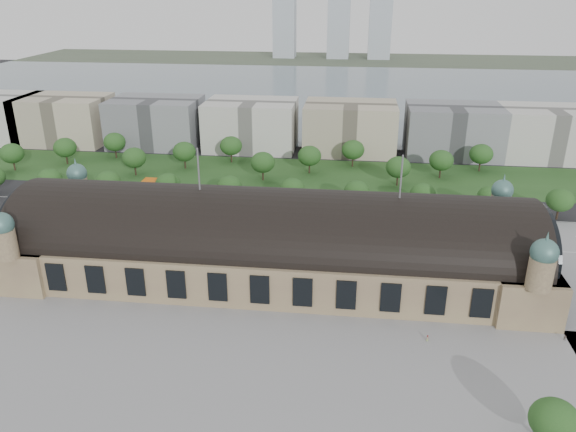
# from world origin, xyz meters

# --- Properties ---
(ground) EXTENTS (900.00, 900.00, 0.00)m
(ground) POSITION_xyz_m (0.00, 0.00, 0.00)
(ground) COLOR black
(ground) RESTS_ON ground
(station) EXTENTS (150.00, 48.40, 44.30)m
(station) POSITION_xyz_m (0.00, 0.00, 10.28)
(station) COLOR #99875F
(station) RESTS_ON ground
(plaza_south) EXTENTS (190.00, 48.00, 0.12)m
(plaza_south) POSITION_xyz_m (10.00, -44.00, 0.00)
(plaza_south) COLOR gray
(plaza_south) RESTS_ON ground
(road_slab) EXTENTS (260.00, 26.00, 0.10)m
(road_slab) POSITION_xyz_m (-20.00, 38.00, 0.00)
(road_slab) COLOR black
(road_slab) RESTS_ON ground
(grass_belt) EXTENTS (300.00, 45.00, 0.10)m
(grass_belt) POSITION_xyz_m (-15.00, 93.00, 0.00)
(grass_belt) COLOR #21461C
(grass_belt) RESTS_ON ground
(petrol_station) EXTENTS (14.00, 13.00, 5.05)m
(petrol_station) POSITION_xyz_m (-53.91, 65.28, 2.95)
(petrol_station) COLOR #C9590B
(petrol_station) RESTS_ON ground
(lake) EXTENTS (700.00, 320.00, 0.08)m
(lake) POSITION_xyz_m (0.00, 298.00, 0.00)
(lake) COLOR slate
(lake) RESTS_ON ground
(far_shore) EXTENTS (700.00, 120.00, 0.14)m
(far_shore) POSITION_xyz_m (0.00, 498.00, 0.00)
(far_shore) COLOR #44513D
(far_shore) RESTS_ON ground
(far_tower_left) EXTENTS (24.00, 24.00, 80.00)m
(far_tower_left) POSITION_xyz_m (-60.00, 508.00, 40.00)
(far_tower_left) COLOR #9EA8B2
(far_tower_left) RESTS_ON ground
(far_tower_mid) EXTENTS (24.00, 24.00, 85.00)m
(far_tower_mid) POSITION_xyz_m (0.00, 508.00, 42.50)
(far_tower_mid) COLOR #9EA8B2
(far_tower_mid) RESTS_ON ground
(far_tower_right) EXTENTS (24.00, 24.00, 75.00)m
(far_tower_right) POSITION_xyz_m (45.00, 508.00, 37.50)
(far_tower_right) COLOR #9EA8B2
(far_tower_right) RESTS_ON ground
(office_1) EXTENTS (45.00, 32.00, 24.00)m
(office_1) POSITION_xyz_m (-130.00, 133.00, 12.00)
(office_1) COLOR #B5A98E
(office_1) RESTS_ON ground
(office_2) EXTENTS (45.00, 32.00, 24.00)m
(office_2) POSITION_xyz_m (-80.00, 133.00, 12.00)
(office_2) COLOR gray
(office_2) RESTS_ON ground
(office_3) EXTENTS (45.00, 32.00, 24.00)m
(office_3) POSITION_xyz_m (-30.00, 133.00, 12.00)
(office_3) COLOR beige
(office_3) RESTS_ON ground
(office_4) EXTENTS (45.00, 32.00, 24.00)m
(office_4) POSITION_xyz_m (20.00, 133.00, 12.00)
(office_4) COLOR #B5A98E
(office_4) RESTS_ON ground
(office_5) EXTENTS (45.00, 32.00, 24.00)m
(office_5) POSITION_xyz_m (70.00, 133.00, 12.00)
(office_5) COLOR gray
(office_5) RESTS_ON ground
(office_6) EXTENTS (45.00, 32.00, 24.00)m
(office_6) POSITION_xyz_m (115.00, 133.00, 12.00)
(office_6) COLOR beige
(office_6) RESTS_ON ground
(tree_row_1) EXTENTS (9.60, 9.60, 11.52)m
(tree_row_1) POSITION_xyz_m (-96.00, 53.00, 7.43)
(tree_row_1) COLOR #2D2116
(tree_row_1) RESTS_ON ground
(tree_row_2) EXTENTS (9.60, 9.60, 11.52)m
(tree_row_2) POSITION_xyz_m (-72.00, 53.00, 7.43)
(tree_row_2) COLOR #2D2116
(tree_row_2) RESTS_ON ground
(tree_row_3) EXTENTS (9.60, 9.60, 11.52)m
(tree_row_3) POSITION_xyz_m (-48.00, 53.00, 7.43)
(tree_row_3) COLOR #2D2116
(tree_row_3) RESTS_ON ground
(tree_row_4) EXTENTS (9.60, 9.60, 11.52)m
(tree_row_4) POSITION_xyz_m (-24.00, 53.00, 7.43)
(tree_row_4) COLOR #2D2116
(tree_row_4) RESTS_ON ground
(tree_row_5) EXTENTS (9.60, 9.60, 11.52)m
(tree_row_5) POSITION_xyz_m (0.00, 53.00, 7.43)
(tree_row_5) COLOR #2D2116
(tree_row_5) RESTS_ON ground
(tree_row_6) EXTENTS (9.60, 9.60, 11.52)m
(tree_row_6) POSITION_xyz_m (24.00, 53.00, 7.43)
(tree_row_6) COLOR #2D2116
(tree_row_6) RESTS_ON ground
(tree_row_7) EXTENTS (9.60, 9.60, 11.52)m
(tree_row_7) POSITION_xyz_m (48.00, 53.00, 7.43)
(tree_row_7) COLOR #2D2116
(tree_row_7) RESTS_ON ground
(tree_row_8) EXTENTS (9.60, 9.60, 11.52)m
(tree_row_8) POSITION_xyz_m (72.00, 53.00, 7.43)
(tree_row_8) COLOR #2D2116
(tree_row_8) RESTS_ON ground
(tree_row_9) EXTENTS (9.60, 9.60, 11.52)m
(tree_row_9) POSITION_xyz_m (96.00, 53.00, 7.43)
(tree_row_9) COLOR #2D2116
(tree_row_9) RESTS_ON ground
(tree_belt_0) EXTENTS (10.40, 10.40, 12.48)m
(tree_belt_0) POSITION_xyz_m (-130.00, 83.00, 8.05)
(tree_belt_0) COLOR #2D2116
(tree_belt_0) RESTS_ON ground
(tree_belt_1) EXTENTS (10.40, 10.40, 12.48)m
(tree_belt_1) POSITION_xyz_m (-111.00, 95.00, 8.05)
(tree_belt_1) COLOR #2D2116
(tree_belt_1) RESTS_ON ground
(tree_belt_2) EXTENTS (10.40, 10.40, 12.48)m
(tree_belt_2) POSITION_xyz_m (-92.00, 107.00, 8.05)
(tree_belt_2) COLOR #2D2116
(tree_belt_2) RESTS_ON ground
(tree_belt_3) EXTENTS (10.40, 10.40, 12.48)m
(tree_belt_3) POSITION_xyz_m (-73.00, 83.00, 8.05)
(tree_belt_3) COLOR #2D2116
(tree_belt_3) RESTS_ON ground
(tree_belt_4) EXTENTS (10.40, 10.40, 12.48)m
(tree_belt_4) POSITION_xyz_m (-54.00, 95.00, 8.05)
(tree_belt_4) COLOR #2D2116
(tree_belt_4) RESTS_ON ground
(tree_belt_5) EXTENTS (10.40, 10.40, 12.48)m
(tree_belt_5) POSITION_xyz_m (-35.00, 107.00, 8.05)
(tree_belt_5) COLOR #2D2116
(tree_belt_5) RESTS_ON ground
(tree_belt_6) EXTENTS (10.40, 10.40, 12.48)m
(tree_belt_6) POSITION_xyz_m (-16.00, 83.00, 8.05)
(tree_belt_6) COLOR #2D2116
(tree_belt_6) RESTS_ON ground
(tree_belt_7) EXTENTS (10.40, 10.40, 12.48)m
(tree_belt_7) POSITION_xyz_m (3.00, 95.00, 8.05)
(tree_belt_7) COLOR #2D2116
(tree_belt_7) RESTS_ON ground
(tree_belt_8) EXTENTS (10.40, 10.40, 12.48)m
(tree_belt_8) POSITION_xyz_m (22.00, 107.00, 8.05)
(tree_belt_8) COLOR #2D2116
(tree_belt_8) RESTS_ON ground
(tree_belt_9) EXTENTS (10.40, 10.40, 12.48)m
(tree_belt_9) POSITION_xyz_m (41.00, 83.00, 8.05)
(tree_belt_9) COLOR #2D2116
(tree_belt_9) RESTS_ON ground
(tree_belt_10) EXTENTS (10.40, 10.40, 12.48)m
(tree_belt_10) POSITION_xyz_m (60.00, 95.00, 8.05)
(tree_belt_10) COLOR #2D2116
(tree_belt_10) RESTS_ON ground
(tree_belt_11) EXTENTS (10.40, 10.40, 12.48)m
(tree_belt_11) POSITION_xyz_m (79.00, 107.00, 8.05)
(tree_belt_11) COLOR #2D2116
(tree_belt_11) RESTS_ON ground
(tree_plaza_s) EXTENTS (9.00, 9.00, 10.64)m
(tree_plaza_s) POSITION_xyz_m (60.00, -60.00, 6.80)
(tree_plaza_s) COLOR #2D2116
(tree_plaza_s) RESTS_ON ground
(traffic_car_1) EXTENTS (5.05, 2.10, 1.63)m
(traffic_car_1) POSITION_xyz_m (-84.99, 44.70, 0.81)
(traffic_car_1) COLOR gray
(traffic_car_1) RESTS_ON ground
(traffic_car_2) EXTENTS (5.70, 2.63, 1.58)m
(traffic_car_2) POSITION_xyz_m (-43.20, 27.88, 0.79)
(traffic_car_2) COLOR black
(traffic_car_2) RESTS_ON ground
(traffic_car_3) EXTENTS (5.16, 2.53, 1.44)m
(traffic_car_3) POSITION_xyz_m (-19.58, 37.71, 0.72)
(traffic_car_3) COLOR maroon
(traffic_car_3) RESTS_ON ground
(traffic_car_4) EXTENTS (4.02, 1.62, 1.37)m
(traffic_car_4) POSITION_xyz_m (-1.11, 31.66, 0.68)
(traffic_car_4) COLOR #201C4E
(traffic_car_4) RESTS_ON ground
(traffic_car_5) EXTENTS (4.45, 1.91, 1.43)m
(traffic_car_5) POSITION_xyz_m (50.03, 41.97, 0.71)
(traffic_car_5) COLOR #5B5E63
(traffic_car_5) RESTS_ON ground
(traffic_car_6) EXTENTS (5.40, 2.50, 1.50)m
(traffic_car_6) POSITION_xyz_m (60.65, 38.75, 0.75)
(traffic_car_6) COLOR white
(traffic_car_6) RESTS_ON ground
(parked_car_0) EXTENTS (4.87, 3.34, 1.52)m
(parked_car_0) POSITION_xyz_m (-78.34, 21.00, 0.76)
(parked_car_0) COLOR black
(parked_car_0) RESTS_ON ground
(parked_car_1) EXTENTS (5.80, 5.35, 1.51)m
(parked_car_1) POSITION_xyz_m (-55.70, 23.07, 0.75)
(parked_car_1) COLOR maroon
(parked_car_1) RESTS_ON ground
(parked_car_2) EXTENTS (6.13, 4.34, 1.65)m
(parked_car_2) POSITION_xyz_m (-64.67, 23.36, 0.82)
(parked_car_2) COLOR #1B1741
(parked_car_2) RESTS_ON ground
(parked_car_3) EXTENTS (4.39, 3.21, 1.39)m
(parked_car_3) POSITION_xyz_m (-41.46, 25.00, 0.69)
(parked_car_3) COLOR #4F5256
(parked_car_3) RESTS_ON ground
(parked_car_4) EXTENTS (5.06, 3.69, 1.59)m
(parked_car_4) POSITION_xyz_m (-40.04, 25.00, 0.79)
(parked_car_4) COLOR silver
(parked_car_4) RESTS_ON ground
(parked_car_5) EXTENTS (5.42, 4.80, 1.39)m
(parked_car_5) POSITION_xyz_m (-44.88, 22.18, 0.70)
(parked_car_5) COLOR gray
(parked_car_5) RESTS_ON ground
(parked_car_6) EXTENTS (5.45, 4.25, 1.47)m
(parked_car_6) POSITION_xyz_m (-42.89, 25.00, 0.74)
(parked_car_6) COLOR black
(parked_car_6) RESTS_ON ground
(bus_west) EXTENTS (11.16, 3.48, 3.06)m
(bus_west) POSITION_xyz_m (-8.78, 32.00, 1.53)
(bus_west) COLOR red
(bus_west) RESTS_ON ground
(bus_mid) EXTENTS (13.21, 3.45, 3.66)m
(bus_mid) POSITION_xyz_m (0.23, 29.15, 1.83)
(bus_mid) COLOR silver
(bus_mid) RESTS_ON ground
(bus_east) EXTENTS (11.75, 3.80, 3.21)m
(bus_east) POSITION_xyz_m (18.62, 27.27, 1.61)
(bus_east) COLOR beige
(bus_east) RESTS_ON ground
(pedestrian_0) EXTENTS (0.85, 0.60, 1.60)m
(pedestrian_0) POSITION_xyz_m (41.67, -28.37, 0.80)
(pedestrian_0) COLOR gray
(pedestrian_0) RESTS_ON ground
(pedestrian_2) EXTENTS (0.89, 0.87, 1.62)m
(pedestrian_2) POSITION_xyz_m (74.29, -24.00, 0.81)
(pedestrian_2) COLOR gray
(pedestrian_2) RESTS_ON ground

